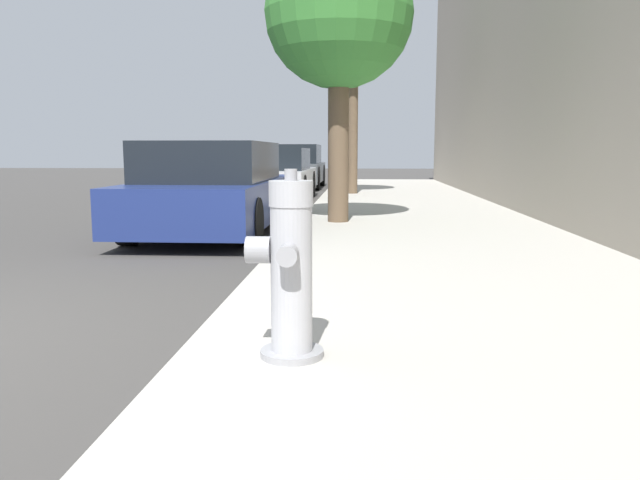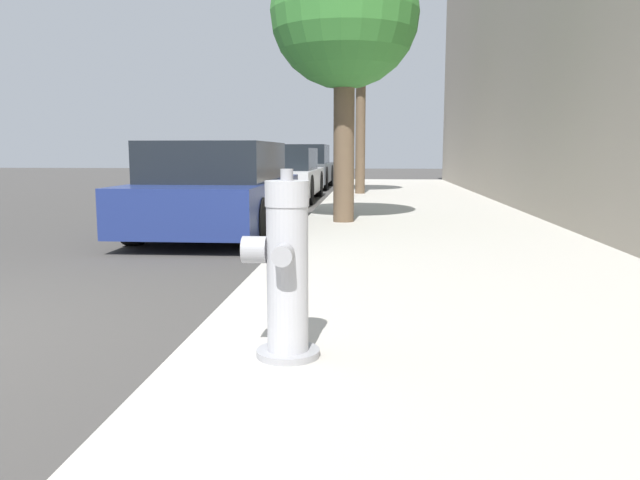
# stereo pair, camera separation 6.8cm
# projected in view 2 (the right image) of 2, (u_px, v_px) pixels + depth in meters

# --- Properties ---
(sidewalk_slab) EXTENTS (3.58, 40.00, 0.14)m
(sidewalk_slab) POSITION_uv_depth(u_px,v_px,m) (518.00, 358.00, 3.31)
(sidewalk_slab) COLOR #B7B2A8
(sidewalk_slab) RESTS_ON ground_plane
(fire_hydrant) EXTENTS (0.38, 0.40, 0.93)m
(fire_hydrant) POSITION_uv_depth(u_px,v_px,m) (286.00, 271.00, 3.06)
(fire_hydrant) COLOR #97979C
(fire_hydrant) RESTS_ON sidewalk_slab
(parked_car_near) EXTENTS (1.76, 4.48, 1.29)m
(parked_car_near) POSITION_uv_depth(u_px,v_px,m) (220.00, 189.00, 8.96)
(parked_car_near) COLOR navy
(parked_car_near) RESTS_ON ground_plane
(parked_car_mid) EXTENTS (1.76, 4.13, 1.24)m
(parked_car_mid) POSITION_uv_depth(u_px,v_px,m) (281.00, 175.00, 14.86)
(parked_car_mid) COLOR silver
(parked_car_mid) RESTS_ON ground_plane
(parked_car_far) EXTENTS (1.83, 4.10, 1.38)m
(parked_car_far) POSITION_uv_depth(u_px,v_px,m) (302.00, 167.00, 19.92)
(parked_car_far) COLOR #4C5156
(parked_car_far) RESTS_ON ground_plane
(street_tree_near) EXTENTS (2.10, 2.10, 3.99)m
(street_tree_near) POSITION_uv_depth(u_px,v_px,m) (345.00, 16.00, 8.73)
(street_tree_near) COLOR brown
(street_tree_near) RESTS_ON sidewalk_slab
(street_tree_far) EXTENTS (1.97, 1.97, 4.81)m
(street_tree_far) POSITION_uv_depth(u_px,v_px,m) (361.00, 34.00, 14.76)
(street_tree_far) COLOR brown
(street_tree_far) RESTS_ON sidewalk_slab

